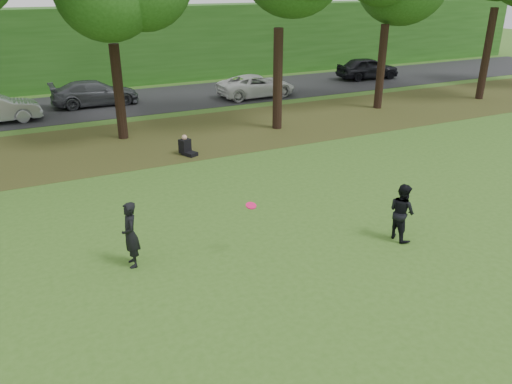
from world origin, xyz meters
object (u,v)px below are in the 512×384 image
seated_person (186,147)px  player_left (130,235)px  player_right (402,212)px  frisbee (251,206)px

seated_person → player_left: bearing=-142.0°
player_right → seated_person: player_right is taller
player_left → player_right: (6.91, -1.82, -0.04)m
frisbee → seated_person: bearing=82.5°
player_left → player_right: 7.15m
player_left → seated_person: size_ratio=2.03×
player_left → player_right: bearing=78.3°
frisbee → seated_person: 8.60m
player_left → seated_person: player_left is taller
frisbee → seated_person: (1.11, 8.45, -1.10)m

